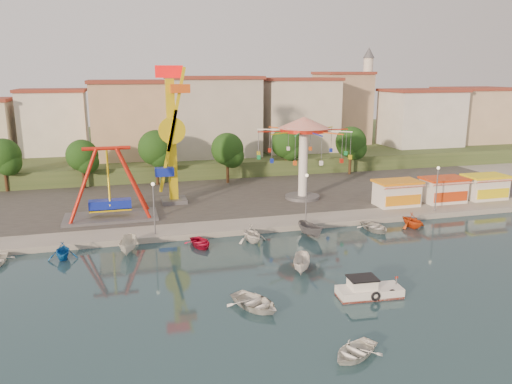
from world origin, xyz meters
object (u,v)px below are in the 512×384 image
object	(u,v)px
wave_swinger	(304,139)
cabin_motorboat	(368,291)
pirate_ship_ride	(109,185)
kamikaze_tower	(173,138)
rowboat_a	(255,303)
skiff	(302,264)

from	to	relation	value
wave_swinger	cabin_motorboat	distance (m)	28.65
pirate_ship_ride	kamikaze_tower	bearing A→B (deg)	32.80
pirate_ship_ride	kamikaze_tower	xyz separation A→B (m)	(7.60, 4.90, 4.20)
rowboat_a	pirate_ship_ride	bearing A→B (deg)	83.98
pirate_ship_ride	rowboat_a	xyz separation A→B (m)	(10.00, -23.91, -3.96)
pirate_ship_ride	rowboat_a	world-z (taller)	pirate_ship_ride
wave_swinger	skiff	size ratio (longest dim) A/B	3.20
cabin_motorboat	skiff	size ratio (longest dim) A/B	1.36
kamikaze_tower	cabin_motorboat	distance (m)	32.26
pirate_ship_ride	cabin_motorboat	xyz separation A→B (m)	(18.61, -24.30, -3.94)
cabin_motorboat	kamikaze_tower	bearing A→B (deg)	114.87
pirate_ship_ride	wave_swinger	world-z (taller)	wave_swinger
wave_swinger	cabin_motorboat	xyz separation A→B (m)	(-4.93, -27.14, -7.74)
pirate_ship_ride	skiff	bearing A→B (deg)	-50.01
cabin_motorboat	rowboat_a	size ratio (longest dim) A/B	1.18
cabin_motorboat	wave_swinger	bearing A→B (deg)	83.92
pirate_ship_ride	cabin_motorboat	bearing A→B (deg)	-52.55
rowboat_a	skiff	distance (m)	7.73
kamikaze_tower	cabin_motorboat	xyz separation A→B (m)	(11.01, -29.20, -8.15)
kamikaze_tower	skiff	distance (m)	25.96
wave_swinger	cabin_motorboat	world-z (taller)	wave_swinger
skiff	rowboat_a	bearing A→B (deg)	-111.72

